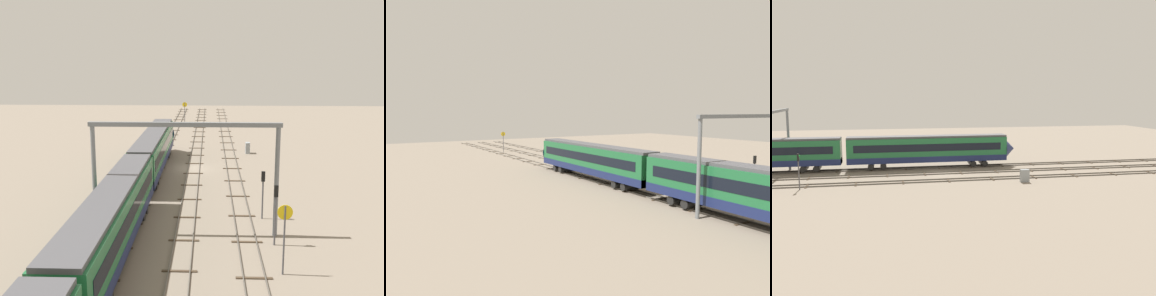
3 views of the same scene
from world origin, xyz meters
The scene contains 11 objects.
ground_plane centered at (0.00, 0.00, 0.00)m, with size 151.03×151.03×0.00m, color gray.
track_near_foreground centered at (0.00, -4.93, 0.07)m, with size 135.03×2.40×0.16m.
track_second_near centered at (0.00, 0.00, 0.07)m, with size 135.03×2.40×0.16m.
track_with_train centered at (0.00, 4.93, 0.07)m, with size 135.03×2.40×0.16m.
train centered at (-25.71, 4.93, 2.66)m, with size 75.20×3.24×4.80m.
overhead_gantry centered at (-21.98, -0.03, 6.61)m, with size 0.40×15.08×9.17m.
speed_sign_near_foreground centered at (-28.67, -6.86, 3.21)m, with size 0.14×1.01×4.81m.
speed_sign_mid_trackside centered at (38.19, 3.22, 3.13)m, with size 0.14×1.00×4.69m.
signal_light_trackside_approach centered at (-23.88, -6.97, 3.09)m, with size 0.31×0.32×4.74m.
signal_light_trackside_departure centered at (-18.13, -6.68, 2.85)m, with size 0.31×0.32×4.33m.
relay_cabinet centered at (9.55, -7.65, 0.82)m, with size 1.15×0.60×1.64m.
Camera 1 is at (-56.80, -1.92, 14.22)m, focal length 42.63 mm.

